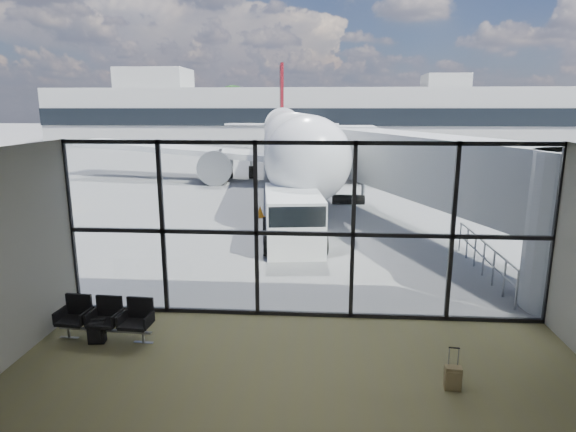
# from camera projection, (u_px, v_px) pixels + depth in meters

# --- Properties ---
(ground) EXTENTS (220.00, 220.00, 0.00)m
(ground) POSITION_uv_depth(u_px,v_px,m) (319.00, 158.00, 51.35)
(ground) COLOR slate
(ground) RESTS_ON ground
(lounge_shell) EXTENTS (12.02, 8.01, 4.51)m
(lounge_shell) POSITION_uv_depth(u_px,v_px,m) (292.00, 286.00, 7.18)
(lounge_shell) COLOR #686541
(lounge_shell) RESTS_ON ground
(glass_curtain_wall) EXTENTS (12.10, 0.12, 4.50)m
(glass_curtain_wall) POSITION_uv_depth(u_px,v_px,m) (304.00, 232.00, 11.94)
(glass_curtain_wall) COLOR white
(glass_curtain_wall) RESTS_ON ground
(jet_bridge) EXTENTS (8.00, 16.50, 4.33)m
(jet_bridge) POSITION_uv_depth(u_px,v_px,m) (440.00, 175.00, 18.37)
(jet_bridge) COLOR #9A9D9F
(jet_bridge) RESTS_ON ground
(apron_railing) EXTENTS (0.06, 5.46, 1.11)m
(apron_railing) POSITION_uv_depth(u_px,v_px,m) (484.00, 254.00, 15.29)
(apron_railing) COLOR gray
(apron_railing) RESTS_ON ground
(far_terminal) EXTENTS (80.00, 12.20, 11.00)m
(far_terminal) POSITION_uv_depth(u_px,v_px,m) (316.00, 115.00, 71.85)
(far_terminal) COLOR #A7A7A2
(far_terminal) RESTS_ON ground
(tree_0) EXTENTS (4.95, 4.95, 7.12)m
(tree_0) POSITION_uv_depth(u_px,v_px,m) (65.00, 111.00, 84.61)
(tree_0) COLOR #382619
(tree_0) RESTS_ON ground
(tree_1) EXTENTS (5.61, 5.61, 8.07)m
(tree_1) POSITION_uv_depth(u_px,v_px,m) (98.00, 108.00, 84.05)
(tree_1) COLOR #382619
(tree_1) RESTS_ON ground
(tree_2) EXTENTS (6.27, 6.27, 9.03)m
(tree_2) POSITION_uv_depth(u_px,v_px,m) (131.00, 104.00, 83.50)
(tree_2) COLOR #382619
(tree_2) RESTS_ON ground
(tree_3) EXTENTS (4.95, 4.95, 7.12)m
(tree_3) POSITION_uv_depth(u_px,v_px,m) (165.00, 111.00, 83.35)
(tree_3) COLOR #382619
(tree_3) RESTS_ON ground
(tree_4) EXTENTS (5.61, 5.61, 8.07)m
(tree_4) POSITION_uv_depth(u_px,v_px,m) (199.00, 108.00, 82.80)
(tree_4) COLOR #382619
(tree_4) RESTS_ON ground
(tree_5) EXTENTS (6.27, 6.27, 9.03)m
(tree_5) POSITION_uv_depth(u_px,v_px,m) (233.00, 104.00, 82.24)
(tree_5) COLOR #382619
(tree_5) RESTS_ON ground
(seating_row) EXTENTS (2.23, 0.74, 0.99)m
(seating_row) POSITION_uv_depth(u_px,v_px,m) (107.00, 316.00, 11.12)
(seating_row) COLOR gray
(seating_row) RESTS_ON ground
(backpack) EXTENTS (0.38, 0.36, 0.54)m
(backpack) POSITION_uv_depth(u_px,v_px,m) (97.00, 332.00, 10.94)
(backpack) COLOR black
(backpack) RESTS_ON ground
(suitcase) EXTENTS (0.32, 0.25, 0.83)m
(suitcase) POSITION_uv_depth(u_px,v_px,m) (453.00, 378.00, 9.12)
(suitcase) COLOR olive
(suitcase) RESTS_ON ground
(airliner) EXTENTS (32.93, 38.30, 9.88)m
(airliner) POSITION_uv_depth(u_px,v_px,m) (289.00, 138.00, 37.04)
(airliner) COLOR silver
(airliner) RESTS_ON ground
(service_van) EXTENTS (2.81, 5.01, 2.08)m
(service_van) POSITION_uv_depth(u_px,v_px,m) (293.00, 218.00, 18.72)
(service_van) COLOR white
(service_van) RESTS_ON ground
(belt_loader) EXTENTS (1.78, 3.95, 1.77)m
(belt_loader) POSITION_uv_depth(u_px,v_px,m) (219.00, 172.00, 35.91)
(belt_loader) COLOR black
(belt_loader) RESTS_ON ground
(mobile_stairs) EXTENTS (2.46, 3.27, 2.09)m
(mobile_stairs) POSITION_uv_depth(u_px,v_px,m) (50.00, 199.00, 25.58)
(mobile_stairs) COLOR gold
(mobile_stairs) RESTS_ON ground
(traffic_cone_a) EXTENTS (0.42, 0.42, 0.60)m
(traffic_cone_a) POSITION_uv_depth(u_px,v_px,m) (273.00, 196.00, 27.82)
(traffic_cone_a) COLOR orange
(traffic_cone_a) RESTS_ON ground
(traffic_cone_b) EXTENTS (0.40, 0.40, 0.58)m
(traffic_cone_b) POSITION_uv_depth(u_px,v_px,m) (260.00, 212.00, 23.56)
(traffic_cone_b) COLOR orange
(traffic_cone_b) RESTS_ON ground
(traffic_cone_c) EXTENTS (0.37, 0.37, 0.53)m
(traffic_cone_c) POSITION_uv_depth(u_px,v_px,m) (361.00, 199.00, 26.88)
(traffic_cone_c) COLOR red
(traffic_cone_c) RESTS_ON ground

